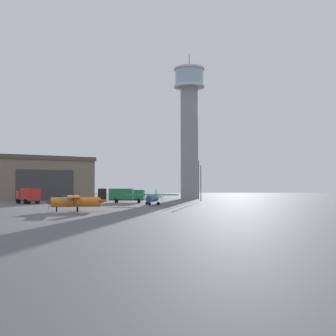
{
  "coord_description": "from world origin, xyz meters",
  "views": [
    {
      "loc": [
        1.78,
        -58.72,
        3.11
      ],
      "look_at": [
        0.75,
        17.92,
        6.52
      ],
      "focal_mm": 46.85,
      "sensor_mm": 36.0,
      "label": 1
    }
  ],
  "objects": [
    {
      "name": "airplane_teal",
      "position": [
        -2.02,
        18.95,
        1.3
      ],
      "size": [
        9.49,
        7.43,
        2.79
      ],
      "rotation": [
        0.0,
        0.0,
        4.54
      ],
      "color": "teal",
      "rests_on": "ground_plane"
    },
    {
      "name": "ground_plane",
      "position": [
        0.0,
        0.0,
        0.0
      ],
      "size": [
        400.0,
        400.0,
        0.0
      ],
      "primitive_type": "plane",
      "color": "#545456"
    },
    {
      "name": "airplane_orange",
      "position": [
        -10.76,
        -2.33,
        1.39
      ],
      "size": [
        7.86,
        10.06,
        2.97
      ],
      "rotation": [
        0.0,
        0.0,
        3.39
      ],
      "color": "orange",
      "rests_on": "ground_plane"
    },
    {
      "name": "light_post_east",
      "position": [
        8.16,
        53.69,
        5.97
      ],
      "size": [
        0.44,
        0.44,
        10.22
      ],
      "color": "#38383D",
      "rests_on": "ground_plane"
    },
    {
      "name": "light_post_west",
      "position": [
        7.91,
        40.89,
        4.97
      ],
      "size": [
        0.44,
        0.44,
        8.31
      ],
      "color": "#38383D",
      "rests_on": "ground_plane"
    },
    {
      "name": "truck_box_green",
      "position": [
        -7.83,
        29.79,
        1.64
      ],
      "size": [
        7.17,
        3.3,
        2.89
      ],
      "rotation": [
        0.0,
        0.0,
        6.23
      ],
      "color": "#38383D",
      "rests_on": "ground_plane"
    },
    {
      "name": "control_tower",
      "position": [
        6.09,
        62.0,
        21.32
      ],
      "size": [
        8.54,
        8.54,
        40.35
      ],
      "color": "gray",
      "rests_on": "ground_plane"
    },
    {
      "name": "truck_box_red",
      "position": [
        -26.11,
        24.94,
        1.64
      ],
      "size": [
        5.81,
        6.27,
        2.95
      ],
      "rotation": [
        0.0,
        0.0,
        2.27
      ],
      "color": "#38383D",
      "rests_on": "ground_plane"
    },
    {
      "name": "hangar",
      "position": [
        -34.47,
        53.9,
        5.4
      ],
      "size": [
        33.28,
        32.13,
        10.76
      ],
      "rotation": [
        0.0,
        0.0,
        -1.0
      ],
      "color": "#7A6B56",
      "rests_on": "ground_plane"
    }
  ]
}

